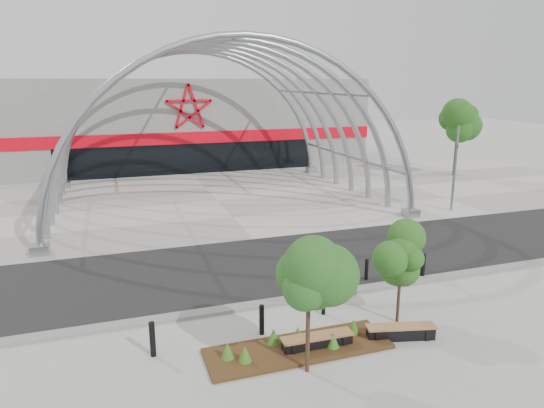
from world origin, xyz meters
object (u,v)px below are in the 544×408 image
(signal_pole, at_px, (455,167))
(bench_1, at_px, (401,332))
(street_tree_0, at_px, (309,280))
(bollard_2, at_px, (324,302))
(street_tree_1, at_px, (401,260))
(bench_0, at_px, (317,342))

(signal_pole, height_order, bench_1, signal_pole)
(street_tree_0, distance_m, bench_1, 4.32)
(street_tree_0, height_order, bollard_2, street_tree_0)
(street_tree_0, distance_m, street_tree_1, 4.36)
(signal_pole, xyz_separation_m, bench_1, (-11.64, -12.34, -2.52))
(bench_1, bearing_deg, signal_pole, 46.67)
(bench_1, height_order, bollard_2, bollard_2)
(street_tree_1, xyz_separation_m, bench_1, (-0.53, -1.01, -1.99))
(bench_0, height_order, bench_1, bench_0)
(street_tree_0, xyz_separation_m, bench_1, (3.45, 0.69, -2.50))
(street_tree_0, distance_m, bollard_2, 4.17)
(bench_0, bearing_deg, bench_1, -5.68)
(street_tree_0, relative_size, bench_1, 1.71)
(signal_pole, relative_size, street_tree_0, 1.38)
(bench_1, distance_m, bollard_2, 2.80)
(street_tree_0, bearing_deg, bench_0, 53.04)
(street_tree_1, relative_size, bollard_2, 3.46)
(bench_1, relative_size, bollard_2, 2.49)
(bollard_2, bearing_deg, signal_pole, 37.21)
(street_tree_1, bearing_deg, bench_0, -167.15)
(bollard_2, bearing_deg, street_tree_1, -30.66)
(street_tree_1, xyz_separation_m, bench_0, (-3.26, -0.74, -1.99))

